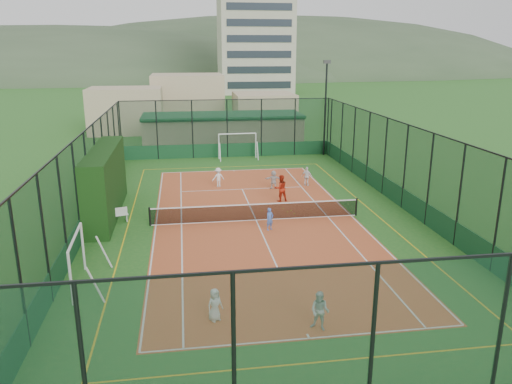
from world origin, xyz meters
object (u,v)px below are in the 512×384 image
at_px(futsal_goal_near, 77,262).
at_px(coach, 281,188).
at_px(floodlight_ne, 325,109).
at_px(child_near_left, 215,305).
at_px(child_far_right, 307,176).
at_px(white_bench, 113,215).
at_px(clubhouse, 223,130).
at_px(child_far_left, 218,177).
at_px(child_near_right, 320,311).
at_px(child_near_mid, 270,219).
at_px(apartment_tower, 255,19).
at_px(futsal_goal_far, 237,146).
at_px(child_far_back, 274,180).

xyz_separation_m(futsal_goal_near, coach, (10.26, 10.15, -0.21)).
height_order(floodlight_ne, child_near_left, floodlight_ne).
relative_size(child_near_left, child_far_right, 0.90).
xyz_separation_m(child_near_left, child_far_right, (7.54, 16.94, 0.07)).
height_order(white_bench, child_near_left, child_near_left).
distance_m(white_bench, futsal_goal_near, 7.60).
bearing_deg(floodlight_ne, coach, -116.28).
distance_m(clubhouse, child_far_left, 14.82).
xyz_separation_m(white_bench, child_near_right, (8.28, -12.14, 0.25)).
height_order(white_bench, child_near_mid, child_near_mid).
bearing_deg(child_near_mid, child_far_right, 34.49).
bearing_deg(apartment_tower, child_far_right, -95.64).
distance_m(floodlight_ne, child_near_mid, 20.24).
distance_m(futsal_goal_far, child_far_back, 10.17).
bearing_deg(coach, child_far_left, -56.37).
bearing_deg(clubhouse, white_bench, -110.15).
distance_m(apartment_tower, child_near_left, 94.58).
height_order(white_bench, futsal_goal_near, futsal_goal_near).
distance_m(futsal_goal_near, child_near_mid, 10.15).
bearing_deg(futsal_goal_far, child_far_right, -70.90).
xyz_separation_m(futsal_goal_far, child_far_left, (-2.35, -9.04, -0.40)).
bearing_deg(child_near_mid, white_bench, 134.77).
bearing_deg(child_far_back, child_far_left, -12.56).
bearing_deg(child_near_right, coach, 118.55).
relative_size(clubhouse, child_near_mid, 12.65).
bearing_deg(child_near_mid, clubhouse, 61.84).
xyz_separation_m(clubhouse, child_far_right, (4.56, -15.33, -0.90)).
bearing_deg(clubhouse, futsal_goal_near, -105.91).
relative_size(child_near_mid, coach, 0.71).
height_order(apartment_tower, child_near_mid, apartment_tower).
bearing_deg(apartment_tower, clubhouse, -101.31).
bearing_deg(child_far_left, coach, 116.13).
height_order(white_bench, child_near_right, child_near_right).
height_order(child_near_mid, child_far_right, child_far_right).
relative_size(apartment_tower, futsal_goal_far, 8.99).
distance_m(floodlight_ne, child_far_back, 12.69).
relative_size(futsal_goal_far, child_far_back, 2.64).
relative_size(white_bench, child_far_back, 1.27).
xyz_separation_m(child_far_left, child_far_right, (6.10, -0.62, -0.00)).
distance_m(child_near_mid, child_near_right, 9.78).
xyz_separation_m(clubhouse, child_far_left, (-1.55, -14.71, -0.90)).
distance_m(child_near_mid, child_far_left, 9.13).
relative_size(white_bench, child_near_right, 1.15).
bearing_deg(white_bench, child_near_mid, -32.99).
bearing_deg(child_near_mid, child_near_left, -141.21).
relative_size(child_near_right, child_far_back, 1.10).
bearing_deg(child_far_left, futsal_goal_near, 48.57).
xyz_separation_m(floodlight_ne, child_near_mid, (-8.11, -18.21, -3.51)).
relative_size(apartment_tower, coach, 17.81).
distance_m(white_bench, child_far_right, 13.71).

